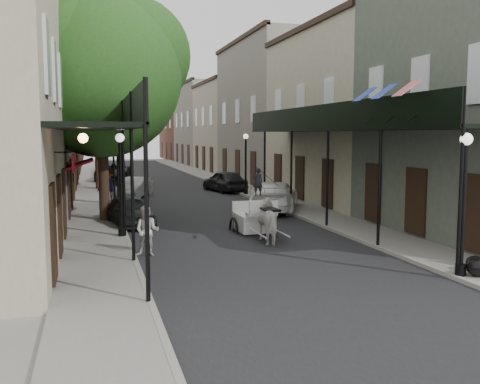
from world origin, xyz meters
TOP-DOWN VIEW (x-y plane):
  - ground at (0.00, 0.00)m, footprint 140.00×140.00m
  - road at (0.00, 20.00)m, footprint 8.00×90.00m
  - sidewalk_left at (-5.00, 20.00)m, footprint 2.20×90.00m
  - sidewalk_right at (5.00, 20.00)m, footprint 2.20×90.00m
  - building_row_left at (-8.60, 30.00)m, footprint 5.00×80.00m
  - building_row_right at (8.60, 30.00)m, footprint 5.00×80.00m
  - gallery_left at (-4.79, 6.98)m, footprint 2.20×18.05m
  - gallery_right at (4.79, 6.98)m, footprint 2.20×18.05m
  - tree_near at (-4.20, 10.18)m, footprint 7.31×6.80m
  - tree_far at (-4.25, 24.18)m, footprint 6.45×6.00m
  - lamppost_right_near at (4.10, -2.00)m, footprint 0.32×0.32m
  - lamppost_left at (-4.10, 6.00)m, footprint 0.32×0.32m
  - lamppost_right_far at (4.10, 18.00)m, footprint 0.32×0.32m
  - horse at (0.93, 3.99)m, footprint 0.83×1.81m
  - carriage at (0.91, 6.37)m, footprint 1.61×2.26m
  - pedestrian_walking at (-3.50, 3.00)m, footprint 0.94×0.84m
  - pedestrian_sidewalk_left at (-4.20, 15.63)m, footprint 1.28×0.79m
  - car_left_near at (-3.60, 8.89)m, footprint 2.09×3.91m
  - car_left_mid at (-2.60, 18.86)m, footprint 2.59×3.91m
  - car_left_far at (-3.36, 30.87)m, footprint 3.30×5.79m
  - car_right_near at (3.60, 11.20)m, footprint 4.03×5.51m
  - car_right_far at (3.45, 20.77)m, footprint 2.51×4.48m
  - trash_bags at (4.58, -2.03)m, footprint 0.85×1.00m

SIDE VIEW (x-z plane):
  - ground at x=0.00m, z-range 0.00..0.00m
  - road at x=0.00m, z-range 0.00..0.01m
  - sidewalk_left at x=-5.00m, z-range 0.00..0.12m
  - sidewalk_right at x=5.00m, z-range 0.00..0.12m
  - trash_bags at x=4.58m, z-range 0.10..0.61m
  - car_left_mid at x=-2.60m, z-range 0.00..1.22m
  - car_left_near at x=-3.60m, z-range 0.00..1.26m
  - car_right_far at x=3.45m, z-range 0.00..1.44m
  - car_right_near at x=3.60m, z-range 0.00..1.48m
  - car_left_far at x=-3.36m, z-range 0.00..1.52m
  - horse at x=0.93m, z-range 0.00..1.53m
  - pedestrian_walking at x=-3.50m, z-range 0.00..1.59m
  - carriage at x=0.91m, z-range -0.29..2.27m
  - pedestrian_sidewalk_left at x=-4.20m, z-range 0.12..2.03m
  - lamppost_right_near at x=4.10m, z-range 0.19..3.90m
  - lamppost_left at x=-4.10m, z-range 0.19..3.90m
  - lamppost_right_far at x=4.10m, z-range 0.19..3.90m
  - gallery_left at x=-4.79m, z-range 1.61..6.49m
  - gallery_right at x=4.79m, z-range 1.61..6.49m
  - building_row_left at x=-8.60m, z-range 0.00..10.50m
  - building_row_right at x=8.60m, z-range 0.00..10.50m
  - tree_far at x=-4.25m, z-range 1.53..10.14m
  - tree_near at x=-4.20m, z-range 1.67..11.30m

